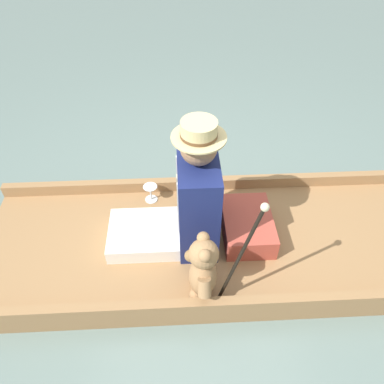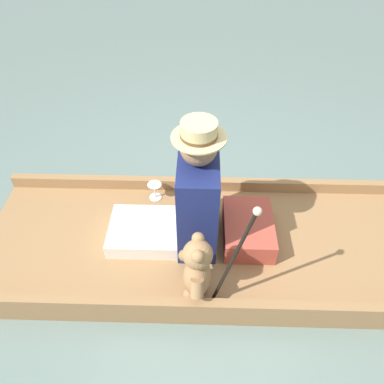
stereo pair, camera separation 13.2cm
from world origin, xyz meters
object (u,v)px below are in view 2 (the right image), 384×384
seated_person (187,202)px  wine_glass (155,188)px  teddy_bear (197,270)px  walking_cane (236,253)px

seated_person → wine_glass: seated_person is taller
teddy_bear → walking_cane: (-0.07, -0.20, 0.26)m
wine_glass → walking_cane: size_ratio=0.17×
seated_person → walking_cane: seated_person is taller
seated_person → teddy_bear: bearing=-164.8°
seated_person → teddy_bear: seated_person is taller
seated_person → wine_glass: (0.39, 0.26, -0.25)m
teddy_bear → seated_person: bearing=9.8°
wine_glass → walking_cane: bearing=-148.4°
seated_person → wine_glass: 0.53m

